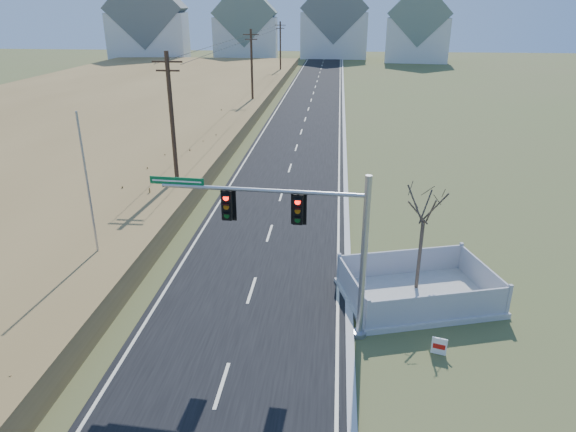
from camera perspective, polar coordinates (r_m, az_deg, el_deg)
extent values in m
plane|color=#505B2C|center=(19.11, -6.04, -14.42)|extent=(260.00, 260.00, 0.00)
cube|color=black|center=(66.03, 2.49, 12.41)|extent=(8.00, 180.00, 0.06)
cube|color=#B2AFA8|center=(65.94, 6.18, 12.34)|extent=(0.30, 180.00, 0.18)
cube|color=olive|center=(62.34, -21.11, 10.96)|extent=(38.00, 110.00, 1.30)
cylinder|color=#422D1E|center=(32.29, -12.68, 9.47)|extent=(0.26, 0.26, 9.00)
cube|color=#422D1E|center=(31.69, -13.30, 16.35)|extent=(1.80, 0.10, 0.10)
cube|color=#422D1E|center=(31.74, -13.21, 15.46)|extent=(1.40, 0.10, 0.10)
cylinder|color=#422D1E|center=(61.16, -4.04, 15.82)|extent=(0.26, 0.26, 9.00)
cube|color=#422D1E|center=(60.84, -4.14, 19.47)|extent=(1.80, 0.10, 0.10)
cube|color=#422D1E|center=(60.87, -4.13, 19.00)|extent=(1.40, 0.10, 0.10)
cylinder|color=#422D1E|center=(90.76, -0.86, 17.98)|extent=(0.26, 0.26, 9.00)
cube|color=#422D1E|center=(90.55, -0.87, 20.44)|extent=(1.80, 0.10, 0.10)
cube|color=#422D1E|center=(90.57, -0.87, 20.13)|extent=(1.40, 0.10, 0.10)
cube|color=silver|center=(122.35, -15.14, 18.63)|extent=(17.38, 13.12, 10.00)
cube|color=slate|center=(122.18, -15.43, 21.38)|extent=(17.69, 13.38, 16.29)
cube|color=silver|center=(124.99, -4.66, 19.11)|extent=(14.66, 10.95, 9.00)
cube|color=slate|center=(124.81, -4.75, 21.59)|extent=(14.93, 11.17, 14.26)
cube|color=silver|center=(127.13, 5.11, 19.38)|extent=(15.00, 10.00, 10.00)
cube|color=slate|center=(126.97, 5.21, 22.04)|extent=(15.27, 10.20, 15.27)
cube|color=silver|center=(120.31, 14.12, 18.43)|extent=(13.87, 10.31, 9.00)
cube|color=slate|center=(120.12, 14.38, 20.99)|extent=(14.12, 10.51, 13.24)
cylinder|color=#9EA0A5|center=(19.77, 7.90, -12.80)|extent=(0.54, 0.54, 0.18)
cylinder|color=#9EA0A5|center=(18.20, 8.40, -4.94)|extent=(0.23, 0.23, 6.26)
cylinder|color=#9EA0A5|center=(17.58, -2.89, 2.87)|extent=(7.15, 0.58, 0.14)
cube|color=black|center=(17.60, 1.14, 0.74)|extent=(0.36, 0.30, 1.05)
cube|color=black|center=(18.08, -6.75, 1.19)|extent=(0.36, 0.30, 1.05)
cube|color=#055E2D|center=(18.36, -12.26, 3.82)|extent=(1.97, 0.16, 0.27)
cube|color=#B7B5AD|center=(22.35, 14.15, -8.73)|extent=(6.94, 5.64, 0.23)
cube|color=#A1A1A6|center=(20.56, 16.51, -9.72)|extent=(5.52, 1.68, 1.15)
cube|color=#A1A1A6|center=(23.54, 12.42, -4.98)|extent=(5.52, 1.68, 1.15)
cube|color=#A1A1A6|center=(21.04, 7.13, -8.09)|extent=(1.15, 3.69, 1.15)
cube|color=#A1A1A6|center=(23.31, 20.77, -6.29)|extent=(1.15, 3.69, 1.15)
cube|color=white|center=(19.27, 16.45, -13.70)|extent=(0.52, 0.19, 0.66)
cube|color=red|center=(19.25, 16.44, -13.75)|extent=(0.41, 0.13, 0.19)
cylinder|color=#B7B5AD|center=(24.92, -19.99, -6.15)|extent=(0.34, 0.34, 0.15)
cylinder|color=#9EA0A5|center=(23.48, -21.16, 1.78)|extent=(0.09, 0.09, 7.50)
cylinder|color=#4C3F33|center=(22.16, 14.39, -4.47)|extent=(0.15, 0.15, 3.33)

